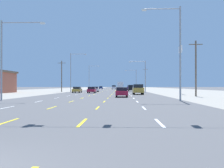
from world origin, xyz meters
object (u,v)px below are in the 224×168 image
at_px(suv_center_turn_distant_b, 114,87).
at_px(streetlight_left_row_0, 7,53).
at_px(box_truck_inner_right_distant_a, 120,85).
at_px(streetlight_left_row_1, 72,70).
at_px(sedan_inner_right_nearest, 122,92).
at_px(sedan_far_left_distant_c, 101,88).
at_px(streetlight_right_row_0, 176,46).
at_px(streetlight_right_row_1, 143,73).
at_px(suv_far_right_farther, 131,88).
at_px(pole_sign_right_row_1, 180,58).
at_px(sedan_inner_left_mid, 92,90).
at_px(streetlight_left_row_2, 90,76).
at_px(sedan_inner_left_far, 95,89).
at_px(suv_far_right_near, 138,89).
at_px(sedan_far_left_midfar, 77,90).
at_px(suv_far_right_farthest, 130,87).
at_px(streetlight_right_row_2, 135,78).

xyz_separation_m(suv_center_turn_distant_b, streetlight_left_row_0, (-9.68, -95.87, 4.43)).
distance_m(box_truck_inner_right_distant_a, streetlight_left_row_1, 37.24).
bearing_deg(sedan_inner_right_nearest, box_truck_inner_right_distant_a, 90.26).
relative_size(sedan_far_left_distant_c, streetlight_right_row_0, 0.43).
bearing_deg(streetlight_right_row_1, suv_far_right_farther, 103.76).
height_order(suv_center_turn_distant_b, pole_sign_right_row_1, pole_sign_right_row_1).
relative_size(sedan_inner_left_mid, streetlight_left_row_2, 0.43).
bearing_deg(suv_far_right_farther, sedan_inner_left_far, -138.89).
xyz_separation_m(suv_far_right_near, sedan_far_left_midfar, (-13.94, 11.27, -0.27)).
bearing_deg(box_truck_inner_right_distant_a, sedan_inner_left_mid, -98.66).
relative_size(sedan_far_left_midfar, streetlight_left_row_0, 0.49).
bearing_deg(streetlight_left_row_0, sedan_far_left_midfar, 85.57).
distance_m(sedan_inner_right_nearest, suv_center_turn_distant_b, 86.46).
bearing_deg(sedan_inner_right_nearest, streetlight_left_row_2, 100.89).
relative_size(suv_far_right_farthest, streetlight_left_row_2, 0.47).
bearing_deg(box_truck_inner_right_distant_a, suv_far_right_near, -86.23).
xyz_separation_m(sedan_inner_right_nearest, suv_far_right_farthest, (3.46, 61.34, 0.27)).
relative_size(sedan_far_left_distant_c, streetlight_right_row_2, 0.52).
distance_m(sedan_inner_right_nearest, suv_far_right_farther, 41.38).
bearing_deg(sedan_far_left_distant_c, sedan_inner_left_far, -86.86).
bearing_deg(streetlight_right_row_0, suv_far_right_near, 97.81).
xyz_separation_m(box_truck_inner_right_distant_a, streetlight_right_row_1, (6.24, -34.59, 3.21)).
xyz_separation_m(sedan_inner_left_far, sedan_far_left_distant_c, (-3.48, 63.42, 0.00)).
xyz_separation_m(sedan_inner_right_nearest, suv_far_right_near, (3.22, 11.28, 0.27)).
height_order(suv_center_turn_distant_b, streetlight_left_row_0, streetlight_left_row_0).
distance_m(suv_far_right_farther, streetlight_left_row_2, 33.01).
xyz_separation_m(suv_far_right_farthest, suv_center_turn_distant_b, (-6.98, 25.05, 0.00)).
xyz_separation_m(sedan_inner_left_far, streetlight_left_row_0, (-5.92, -41.61, 4.70)).
height_order(sedan_far_left_midfar, streetlight_right_row_2, streetlight_right_row_2).
relative_size(suv_center_turn_distant_b, streetlight_right_row_1, 0.58).
bearing_deg(streetlight_right_row_0, sedan_far_left_distant_c, 99.10).
relative_size(sedan_far_left_midfar, streetlight_right_row_1, 0.53).
bearing_deg(suv_far_right_farther, box_truck_inner_right_distant_a, 98.48).
distance_m(sedan_inner_left_far, suv_far_right_farther, 13.89).
relative_size(sedan_inner_left_mid, suv_center_turn_distant_b, 0.92).
distance_m(sedan_inner_right_nearest, streetlight_left_row_1, 33.24).
xyz_separation_m(box_truck_inner_right_distant_a, streetlight_left_row_1, (-13.10, -34.59, 4.29)).
bearing_deg(suv_far_right_near, sedan_inner_left_mid, 136.66).
distance_m(suv_far_right_farthest, sedan_far_left_distant_c, 37.04).
relative_size(streetlight_left_row_0, streetlight_right_row_0, 0.87).
bearing_deg(sedan_inner_left_mid, streetlight_right_row_0, -66.80).
distance_m(suv_far_right_farthest, streetlight_left_row_0, 72.89).
height_order(sedan_inner_right_nearest, streetlight_right_row_2, streetlight_right_row_2).
bearing_deg(streetlight_left_row_2, streetlight_left_row_0, -89.89).
distance_m(pole_sign_right_row_1, streetlight_right_row_1, 16.94).
bearing_deg(sedan_far_left_midfar, sedan_inner_left_far, 70.25).
xyz_separation_m(sedan_inner_left_far, streetlight_right_row_1, (13.24, -2.17, 4.29)).
xyz_separation_m(sedan_far_left_midfar, sedan_inner_left_far, (3.44, 9.58, 0.00)).
xyz_separation_m(sedan_far_left_midfar, streetlight_left_row_1, (-2.66, 7.40, 5.37)).
bearing_deg(streetlight_right_row_2, suv_far_right_near, -92.62).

